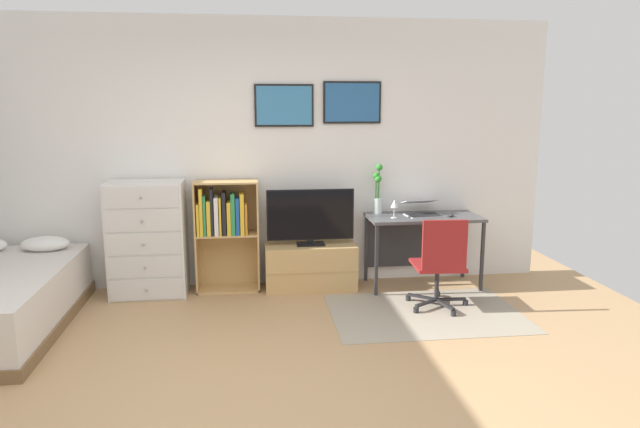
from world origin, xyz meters
name	(u,v)px	position (x,y,z in m)	size (l,w,h in m)	color
ground_plane	(260,396)	(0.00, 0.00, 0.00)	(7.20, 7.20, 0.00)	tan
wall_back_with_posters	(253,154)	(0.01, 2.43, 1.36)	(6.12, 0.09, 2.70)	white
area_rug	(425,313)	(1.51, 1.32, 0.00)	(1.70, 1.20, 0.01)	#9E937F
dresser	(148,239)	(-1.03, 2.15, 0.56)	(0.72, 0.46, 1.13)	silver
bookshelf	(225,225)	(-0.29, 2.21, 0.67)	(0.63, 0.30, 1.11)	tan
tv_stand	(310,266)	(0.56, 2.17, 0.23)	(0.92, 0.41, 0.46)	tan
television	(310,217)	(0.56, 2.15, 0.74)	(0.87, 0.16, 0.57)	black
desk	(421,228)	(1.71, 2.17, 0.60)	(1.13, 0.55, 0.74)	#4C4C4F
office_chair	(440,261)	(1.66, 1.39, 0.46)	(0.57, 0.58, 0.86)	#232326
laptop	(421,209)	(1.70, 2.15, 0.80)	(0.40, 0.42, 0.16)	#B7B7BC
computer_mouse	(451,215)	(1.97, 2.02, 0.76)	(0.06, 0.10, 0.03)	#262628
bamboo_vase	(378,190)	(1.28, 2.28, 0.98)	(0.10, 0.12, 0.51)	silver
wine_glass	(394,205)	(1.38, 2.02, 0.87)	(0.07, 0.07, 0.18)	silver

